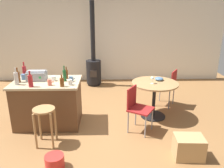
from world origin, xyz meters
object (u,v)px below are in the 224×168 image
at_px(bottle_1, 24,72).
at_px(bottle_5, 65,75).
at_px(bottle_2, 62,82).
at_px(bottle_6, 16,78).
at_px(bottle_0, 30,81).
at_px(plastic_bucket, 55,162).
at_px(cup_4, 50,82).
at_px(folding_chair_near, 168,85).
at_px(bottle_4, 18,77).
at_px(wooden_stool, 45,118).
at_px(bottle_3, 67,74).
at_px(kitchen_island, 48,103).
at_px(toolbox, 37,76).
at_px(cup_0, 54,78).
at_px(dining_table, 154,91).
at_px(wine_glass, 152,78).
at_px(cup_1, 70,82).
at_px(wood_stove, 94,66).
at_px(cardboard_box, 189,147).
at_px(cup_2, 24,77).
at_px(folding_chair_far, 137,106).
at_px(cup_3, 71,79).
at_px(serving_bowl, 159,79).

xyz_separation_m(bottle_1, bottle_5, (0.84, -0.26, -0.01)).
bearing_deg(bottle_2, bottle_6, 171.67).
relative_size(bottle_0, plastic_bucket, 1.03).
bearing_deg(cup_4, bottle_2, -17.59).
distance_m(folding_chair_near, bottle_4, 3.23).
distance_m(wooden_stool, bottle_3, 1.05).
height_order(kitchen_island, wooden_stool, kitchen_island).
bearing_deg(toolbox, cup_0, -9.31).
xyz_separation_m(dining_table, wine_glass, (-0.07, -0.06, 0.29)).
relative_size(bottle_5, cup_1, 2.58).
distance_m(bottle_0, plastic_bucket, 1.50).
distance_m(bottle_3, cup_0, 0.27).
xyz_separation_m(dining_table, bottle_0, (-2.33, -0.55, 0.42)).
xyz_separation_m(dining_table, bottle_3, (-1.77, -0.08, 0.40)).
height_order(wooden_stool, bottle_3, bottle_3).
bearing_deg(bottle_5, cup_0, 174.55).
distance_m(wood_stove, cardboard_box, 3.93).
bearing_deg(dining_table, wood_stove, 122.63).
bearing_deg(toolbox, wood_stove, 67.36).
relative_size(cup_0, cup_1, 1.05).
height_order(cup_1, cup_2, cup_2).
relative_size(wooden_stool, bottle_6, 2.08).
xyz_separation_m(bottle_4, cup_1, (0.99, -0.19, -0.06)).
distance_m(bottle_3, cup_1, 0.41).
relative_size(wood_stove, plastic_bucket, 8.65).
bearing_deg(bottle_3, bottle_1, 173.14).
bearing_deg(kitchen_island, cup_2, 164.64).
xyz_separation_m(bottle_6, cardboard_box, (2.88, -0.98, -0.83)).
distance_m(folding_chair_far, bottle_1, 2.33).
relative_size(cup_3, plastic_bucket, 0.40).
xyz_separation_m(bottle_2, cup_3, (0.11, 0.31, -0.04)).
xyz_separation_m(wood_stove, bottle_5, (-0.41, -2.38, 0.42)).
distance_m(wooden_stool, serving_bowl, 2.43).
xyz_separation_m(cup_0, wine_glass, (1.93, 0.15, -0.06)).
xyz_separation_m(wood_stove, bottle_1, (-1.25, -2.12, 0.43)).
bearing_deg(bottle_5, kitchen_island, -179.00).
relative_size(bottle_6, serving_bowl, 1.75).
bearing_deg(cardboard_box, plastic_bucket, -174.38).
xyz_separation_m(wooden_stool, bottle_3, (0.24, 0.90, 0.49)).
bearing_deg(folding_chair_near, kitchen_island, -162.81).
distance_m(wood_stove, serving_bowl, 2.50).
bearing_deg(serving_bowl, wood_stove, 126.65).
relative_size(bottle_4, bottle_5, 0.93).
bearing_deg(bottle_6, bottle_2, -8.33).
relative_size(bottle_2, cup_1, 1.85).
relative_size(wooden_stool, wine_glass, 4.59).
relative_size(wooden_stool, bottle_2, 3.06).
bearing_deg(bottle_5, serving_bowl, 11.28).
relative_size(wood_stove, bottle_0, 8.36).
bearing_deg(folding_chair_far, wooden_stool, -165.36).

